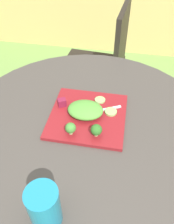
% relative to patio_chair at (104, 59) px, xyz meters
% --- Properties ---
extents(ground_plane, '(12.00, 12.00, 0.00)m').
position_rel_patio_chair_xyz_m(ground_plane, '(0.03, -0.84, -0.53)').
color(ground_plane, '#70994C').
extents(patio_table, '(1.01, 1.01, 0.75)m').
position_rel_patio_chair_xyz_m(patio_table, '(0.03, -0.84, -0.01)').
color(patio_table, '#423D38').
rests_on(patio_table, ground_plane).
extents(patio_chair, '(0.48, 0.48, 0.90)m').
position_rel_patio_chair_xyz_m(patio_chair, '(0.00, 0.00, 0.00)').
color(patio_chair, black).
rests_on(patio_chair, ground_plane).
extents(salad_plate, '(0.29, 0.29, 0.01)m').
position_rel_patio_chair_xyz_m(salad_plate, '(0.03, -0.81, 0.23)').
color(salad_plate, maroon).
rests_on(salad_plate, patio_table).
extents(drinking_glass, '(0.08, 0.08, 0.13)m').
position_rel_patio_chair_xyz_m(drinking_glass, '(-0.01, -1.21, 0.28)').
color(drinking_glass, teal).
rests_on(drinking_glass, patio_table).
extents(fork, '(0.15, 0.08, 0.00)m').
position_rel_patio_chair_xyz_m(fork, '(0.07, -0.78, 0.24)').
color(fork, silver).
rests_on(fork, salad_plate).
extents(lettuce_mound, '(0.14, 0.11, 0.04)m').
position_rel_patio_chair_xyz_m(lettuce_mound, '(0.02, -0.81, 0.26)').
color(lettuce_mound, '#519338').
rests_on(lettuce_mound, salad_plate).
extents(broccoli_floret_0, '(0.04, 0.04, 0.05)m').
position_rel_patio_chair_xyz_m(broccoli_floret_0, '(-0.01, -0.92, 0.27)').
color(broccoli_floret_0, '#99B770').
rests_on(broccoli_floret_0, salad_plate).
extents(broccoli_floret_1, '(0.04, 0.04, 0.05)m').
position_rel_patio_chair_xyz_m(broccoli_floret_1, '(0.08, -0.91, 0.27)').
color(broccoli_floret_1, '#99B770').
rests_on(broccoli_floret_1, salad_plate).
extents(cucumber_slice_0, '(0.04, 0.04, 0.01)m').
position_rel_patio_chair_xyz_m(cucumber_slice_0, '(0.07, -0.72, 0.24)').
color(cucumber_slice_0, '#8EB766').
rests_on(cucumber_slice_0, salad_plate).
extents(cucumber_slice_1, '(0.05, 0.05, 0.01)m').
position_rel_patio_chair_xyz_m(cucumber_slice_1, '(0.12, -0.78, 0.24)').
color(cucumber_slice_1, '#8EB766').
rests_on(cucumber_slice_1, salad_plate).
extents(beet_chunk_0, '(0.04, 0.04, 0.03)m').
position_rel_patio_chair_xyz_m(beet_chunk_0, '(-0.08, -0.78, 0.25)').
color(beet_chunk_0, maroon).
rests_on(beet_chunk_0, salad_plate).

